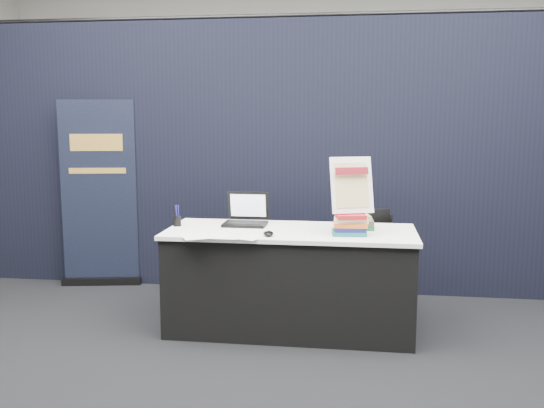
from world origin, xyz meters
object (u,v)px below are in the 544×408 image
Objects in this scene: laptop at (246,217)px; display_table at (290,280)px; book_stack_tall at (351,224)px; book_stack_short at (355,222)px; pullup_banner at (100,204)px; stacking_chair at (367,259)px; info_sign at (352,186)px.

display_table is at bearing -23.70° from laptop.
display_table is 0.64m from book_stack_tall.
laptop reaches higher than book_stack_short.
pullup_banner is (-2.35, 0.84, -0.04)m from book_stack_short.
display_table is at bearing -37.49° from pullup_banner.
stacking_chair is (0.10, 0.26, -0.34)m from book_stack_short.
pullup_banner is at bearing 147.03° from stacking_chair.
laptop is at bearing 172.94° from stacking_chair.
book_stack_tall is (0.79, -0.29, 0.02)m from laptop.
pullup_banner is 2.53m from stacking_chair.
laptop is at bearing -38.10° from pullup_banner.
laptop is 1.71m from pullup_banner.
laptop is 0.19× the size of pullup_banner.
display_table is 0.84m from info_sign.
stacking_chair is (0.56, 0.36, 0.09)m from display_table.
pullup_banner is at bearing 160.23° from book_stack_short.
info_sign is at bearing 90.00° from book_stack_tall.
display_table is at bearing -166.57° from stacking_chair.
laptop is 0.88m from info_sign.
book_stack_tall is 0.27m from info_sign.
display_table is 4.47× the size of info_sign.
book_stack_short is (0.03, 0.24, -0.02)m from book_stack_tall.
laptop is (-0.36, 0.16, 0.43)m from display_table.
book_stack_short is at bearing -129.89° from stacking_chair.
book_stack_short is (0.82, -0.06, -0.01)m from laptop.
laptop reaches higher than display_table.
pullup_banner reaches higher than info_sign.
book_stack_short is 0.16× the size of pullup_banner.
stacking_chair is at bearing -24.18° from pullup_banner.
laptop is at bearing 155.93° from display_table.
info_sign reaches higher than book_stack_short.
book_stack_short is at bearing 82.56° from book_stack_tall.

